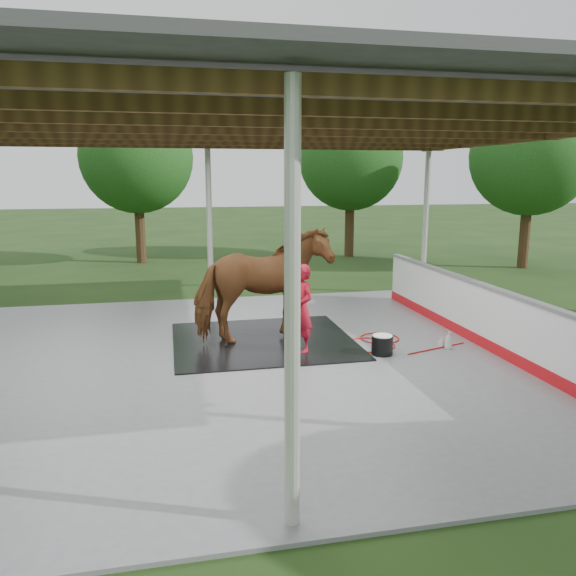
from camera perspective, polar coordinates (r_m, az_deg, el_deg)
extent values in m
plane|color=#1E3814|center=(9.72, -5.61, -7.49)|extent=(100.00, 100.00, 0.00)
cube|color=slate|center=(9.71, -5.62, -7.35)|extent=(12.00, 10.00, 0.05)
cylinder|color=beige|center=(4.70, 0.45, -2.78)|extent=(0.14, 0.14, 3.85)
cylinder|color=beige|center=(13.94, -7.98, 6.46)|extent=(0.14, 0.14, 3.85)
cylinder|color=beige|center=(15.43, 13.79, 6.70)|extent=(0.14, 0.14, 3.85)
cube|color=brown|center=(4.82, -0.06, 20.02)|extent=(12.00, 0.10, 0.18)
cube|color=brown|center=(6.28, -3.05, 17.96)|extent=(12.00, 0.10, 0.18)
cube|color=brown|center=(7.75, -4.87, 16.65)|extent=(12.00, 0.10, 0.18)
cube|color=brown|center=(9.24, -6.09, 15.76)|extent=(12.00, 0.10, 0.18)
cube|color=brown|center=(10.73, -6.96, 15.10)|extent=(12.00, 0.10, 0.18)
cube|color=brown|center=(12.22, -7.62, 14.61)|extent=(12.00, 0.10, 0.18)
cube|color=brown|center=(13.71, -8.14, 14.22)|extent=(12.00, 0.10, 0.18)
cube|color=brown|center=(11.36, 24.84, 13.96)|extent=(0.12, 10.00, 0.18)
cube|color=#38383A|center=(9.26, -6.12, 16.99)|extent=(12.60, 10.60, 0.10)
cube|color=red|center=(11.13, 18.68, -4.81)|extent=(0.14, 8.00, 0.20)
cube|color=white|center=(11.01, 18.87, -2.30)|extent=(0.12, 8.00, 1.00)
cube|color=slate|center=(10.90, 19.04, 0.35)|extent=(0.16, 8.00, 0.06)
cylinder|color=#382314|center=(21.28, -14.77, 5.46)|extent=(0.36, 0.36, 2.20)
sphere|color=#194714|center=(21.19, -15.15, 12.73)|extent=(4.00, 4.00, 4.00)
cylinder|color=#382314|center=(22.37, 6.26, 6.03)|extent=(0.36, 0.36, 2.20)
sphere|color=#194714|center=(22.29, 6.41, 12.95)|extent=(4.00, 4.00, 4.00)
cylinder|color=#382314|center=(21.03, 22.89, 4.88)|extent=(0.36, 0.36, 2.20)
sphere|color=#194714|center=(20.94, 23.46, 12.23)|extent=(4.00, 4.00, 4.00)
cube|color=black|center=(10.69, -2.52, -5.34)|extent=(3.35, 3.14, 0.03)
imported|color=brown|center=(10.44, -2.57, 0.30)|extent=(2.71, 1.71, 2.12)
imported|color=#B21324|center=(9.87, 1.36, -2.11)|extent=(0.56, 0.67, 1.57)
cylinder|color=black|center=(10.01, 9.55, -5.75)|extent=(0.38, 0.38, 0.33)
cylinder|color=white|center=(9.96, 9.58, -4.84)|extent=(0.35, 0.35, 0.03)
imported|color=silver|center=(10.56, 16.01, -5.13)|extent=(0.14, 0.14, 0.33)
imported|color=#338CD8|center=(10.68, 15.32, -5.31)|extent=(0.12, 0.12, 0.19)
torus|color=red|center=(10.52, 8.29, -5.74)|extent=(0.93, 0.93, 0.02)
torus|color=red|center=(10.98, 9.29, -5.05)|extent=(0.75, 0.75, 0.02)
cylinder|color=red|center=(10.55, 14.86, -5.95)|extent=(1.31, 0.45, 0.02)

